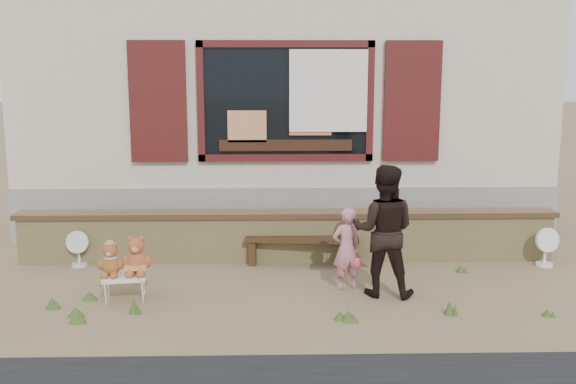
{
  "coord_description": "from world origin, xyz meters",
  "views": [
    {
      "loc": [
        -0.2,
        -7.64,
        2.56
      ],
      "look_at": [
        0.0,
        0.6,
        1.0
      ],
      "focal_mm": 42.0,
      "sensor_mm": 36.0,
      "label": 1
    }
  ],
  "objects_px": {
    "bench": "(302,244)",
    "adult": "(384,231)",
    "folding_chair": "(125,277)",
    "child": "(346,249)",
    "teddy_bear_left": "(111,258)",
    "teddy_bear_right": "(137,255)"
  },
  "relations": [
    {
      "from": "bench",
      "to": "adult",
      "type": "relative_size",
      "value": 1.0
    },
    {
      "from": "bench",
      "to": "teddy_bear_right",
      "type": "height_order",
      "value": "teddy_bear_right"
    },
    {
      "from": "teddy_bear_right",
      "to": "adult",
      "type": "distance_m",
      "value": 2.75
    },
    {
      "from": "teddy_bear_right",
      "to": "child",
      "type": "bearing_deg",
      "value": -1.29
    },
    {
      "from": "bench",
      "to": "teddy_bear_right",
      "type": "relative_size",
      "value": 3.34
    },
    {
      "from": "folding_chair",
      "to": "bench",
      "type": "bearing_deg",
      "value": 24.34
    },
    {
      "from": "folding_chair",
      "to": "child",
      "type": "height_order",
      "value": "child"
    },
    {
      "from": "teddy_bear_right",
      "to": "child",
      "type": "relative_size",
      "value": 0.46
    },
    {
      "from": "folding_chair",
      "to": "teddy_bear_left",
      "type": "bearing_deg",
      "value": -180.0
    },
    {
      "from": "folding_chair",
      "to": "teddy_bear_right",
      "type": "bearing_deg",
      "value": -0.0
    },
    {
      "from": "adult",
      "to": "folding_chair",
      "type": "bearing_deg",
      "value": 15.38
    },
    {
      "from": "teddy_bear_left",
      "to": "child",
      "type": "relative_size",
      "value": 0.4
    },
    {
      "from": "teddy_bear_left",
      "to": "adult",
      "type": "relative_size",
      "value": 0.26
    },
    {
      "from": "teddy_bear_right",
      "to": "child",
      "type": "distance_m",
      "value": 2.36
    },
    {
      "from": "folding_chair",
      "to": "child",
      "type": "bearing_deg",
      "value": -1.22
    },
    {
      "from": "teddy_bear_right",
      "to": "child",
      "type": "xyz_separation_m",
      "value": [
        2.35,
        0.28,
        -0.02
      ]
    },
    {
      "from": "adult",
      "to": "teddy_bear_left",
      "type": "bearing_deg",
      "value": 15.67
    },
    {
      "from": "bench",
      "to": "adult",
      "type": "xyz_separation_m",
      "value": [
        0.86,
        -1.19,
        0.47
      ]
    },
    {
      "from": "child",
      "to": "adult",
      "type": "xyz_separation_m",
      "value": [
        0.39,
        -0.2,
        0.26
      ]
    },
    {
      "from": "bench",
      "to": "child",
      "type": "xyz_separation_m",
      "value": [
        0.47,
        -0.98,
        0.21
      ]
    },
    {
      "from": "bench",
      "to": "teddy_bear_right",
      "type": "bearing_deg",
      "value": -141.18
    },
    {
      "from": "bench",
      "to": "teddy_bear_left",
      "type": "relative_size",
      "value": 3.86
    }
  ]
}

